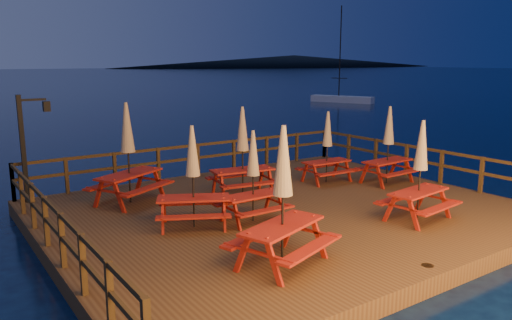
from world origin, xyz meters
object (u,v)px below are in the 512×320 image
at_px(lamp_post, 28,138).
at_px(picnic_table_0, 420,169).
at_px(picnic_table_1, 253,175).
at_px(sailboat, 342,99).
at_px(picnic_table_2, 193,175).

relative_size(lamp_post, picnic_table_0, 1.20).
bearing_deg(picnic_table_1, sailboat, 42.71).
distance_m(sailboat, picnic_table_1, 40.76).
xyz_separation_m(lamp_post, picnic_table_0, (7.57, -7.20, -0.50)).
height_order(lamp_post, picnic_table_2, lamp_post).
bearing_deg(picnic_table_0, picnic_table_1, 140.02).
xyz_separation_m(lamp_post, picnic_table_2, (2.72, -4.53, -0.53)).
xyz_separation_m(sailboat, picnic_table_0, (-26.40, -29.97, 1.37)).
bearing_deg(picnic_table_0, sailboat, 41.60).
xyz_separation_m(lamp_post, picnic_table_1, (4.13, -4.97, -0.62)).
xyz_separation_m(sailboat, picnic_table_2, (-31.26, -27.30, 1.34)).
bearing_deg(picnic_table_0, picnic_table_2, 144.21).
relative_size(picnic_table_0, picnic_table_2, 1.02).
relative_size(sailboat, picnic_table_2, 4.04).
height_order(picnic_table_1, picnic_table_2, picnic_table_2).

